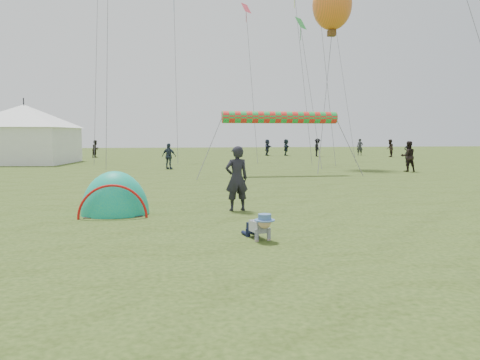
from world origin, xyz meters
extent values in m
plane|color=#263C11|center=(0.00, 0.00, 0.00)|extent=(140.00, 140.00, 0.00)
ellipsoid|color=#009599|center=(-2.48, 3.08, 0.00)|extent=(1.83, 1.51, 2.36)
imported|color=black|center=(0.88, 3.12, 0.92)|extent=(0.73, 0.54, 1.84)
imported|color=black|center=(13.00, 15.44, 0.89)|extent=(0.92, 0.74, 1.79)
imported|color=#2C384A|center=(-0.79, 19.85, 0.82)|extent=(1.03, 0.82, 1.63)
imported|color=#372B23|center=(-8.92, 34.03, 0.87)|extent=(1.01, 0.95, 1.74)
imported|color=black|center=(11.45, 37.16, 0.85)|extent=(1.05, 1.65, 1.70)
imported|color=#292A2F|center=(19.32, 36.62, 0.88)|extent=(0.76, 0.70, 1.75)
imported|color=black|center=(-7.44, 36.10, 0.83)|extent=(0.94, 1.01, 1.65)
imported|color=black|center=(13.98, 34.63, 0.90)|extent=(0.78, 1.22, 1.80)
imported|color=#1E2434|center=(9.55, 37.55, 0.84)|extent=(1.20, 1.61, 1.69)
imported|color=black|center=(17.67, 23.82, 0.83)|extent=(0.71, 0.61, 1.65)
imported|color=black|center=(20.67, 32.67, 0.86)|extent=(1.01, 1.06, 1.72)
cylinder|color=red|center=(5.02, 14.49, 3.08)|extent=(6.23, 0.64, 0.64)
plane|color=green|center=(8.72, 23.24, 10.11)|extent=(1.02, 1.02, 0.84)
plane|color=#F4455A|center=(5.85, 29.40, 12.62)|extent=(0.97, 0.97, 0.79)
plane|color=#BDE80E|center=(13.63, 29.43, 12.06)|extent=(1.31, 1.31, 1.07)
camera|label=1|loc=(-1.18, -9.92, 2.16)|focal=35.00mm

